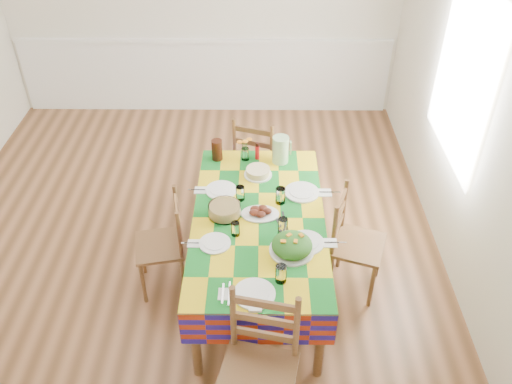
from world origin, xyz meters
TOP-DOWN VIEW (x-y plane):
  - room at (0.00, 0.00)m, footprint 4.58×5.08m
  - wainscot at (0.00, 2.48)m, footprint 4.41×0.06m
  - window_right at (2.23, 0.30)m, footprint 0.00×1.40m
  - dining_table at (0.66, -0.49)m, footprint 0.99×1.84m
  - setting_near_head at (0.69, -1.20)m, footprint 0.44×0.29m
  - setting_left_near at (0.40, -0.74)m, footprint 0.41×0.24m
  - setting_left_far at (0.41, -0.20)m, footprint 0.45×0.27m
  - setting_right_near at (0.94, -0.72)m, footprint 0.48×0.28m
  - setting_right_far at (0.94, -0.23)m, footprint 0.52×0.30m
  - meat_platter at (0.67, -0.45)m, footprint 0.29×0.21m
  - salad_platter at (0.89, -0.84)m, footprint 0.31×0.31m
  - pasta_bowl at (0.40, -0.46)m, footprint 0.25×0.25m
  - cake at (0.65, 0.06)m, footprint 0.23×0.23m
  - serving_utensils at (0.83, -0.56)m, footprint 0.12×0.27m
  - flower_vase at (0.54, 0.29)m, footprint 0.13×0.11m
  - hot_sauce at (0.64, 0.30)m, footprint 0.04×0.04m
  - green_pitcher at (0.84, 0.26)m, footprint 0.14×0.14m
  - tea_pitcher at (0.30, 0.29)m, footprint 0.09×0.09m
  - name_card at (0.64, -1.38)m, footprint 0.08×0.03m
  - chair_near at (0.67, -1.64)m, footprint 0.53×0.51m
  - chair_far at (0.64, 0.67)m, footprint 0.52×0.51m
  - chair_left at (-0.08, -0.48)m, footprint 0.43×0.44m
  - chair_right at (1.39, -0.47)m, footprint 0.49×0.50m

SIDE VIEW (x-z plane):
  - chair_left at x=-0.08m, z-range -0.01..0.86m
  - chair_right at x=1.39m, z-range -0.01..0.90m
  - chair_far at x=0.64m, z-range -0.01..0.93m
  - wainscot at x=0.00m, z-range 0.03..0.95m
  - chair_near at x=0.67m, z-range -0.01..1.00m
  - dining_table at x=0.66m, z-range 0.28..0.99m
  - serving_utensils at x=0.83m, z-range 0.71..0.72m
  - name_card at x=0.64m, z-range 0.71..0.73m
  - meat_platter at x=0.67m, z-range 0.71..0.77m
  - setting_left_near at x=0.40m, z-range 0.68..0.79m
  - setting_left_far at x=0.41m, z-range 0.68..0.80m
  - setting_right_near at x=0.94m, z-range 0.68..0.80m
  - setting_near_head at x=0.69m, z-range 0.68..0.81m
  - setting_right_far at x=0.94m, z-range 0.68..0.81m
  - cake at x=0.65m, z-range 0.71..0.78m
  - pasta_bowl at x=0.40m, z-range 0.72..0.80m
  - salad_platter at x=0.89m, z-range 0.70..0.83m
  - hot_sauce at x=0.64m, z-range 0.71..0.87m
  - flower_vase at x=0.54m, z-range 0.70..0.91m
  - tea_pitcher at x=0.30m, z-range 0.71..0.90m
  - green_pitcher at x=0.84m, z-range 0.71..0.95m
  - room at x=0.00m, z-range -0.04..2.74m
  - window_right at x=2.23m, z-range 0.80..2.20m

